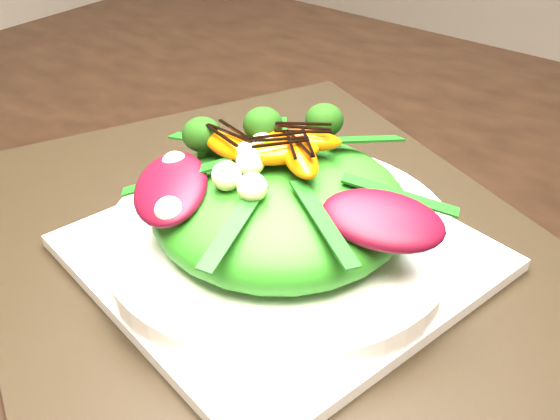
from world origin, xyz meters
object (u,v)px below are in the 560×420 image
Objects in this scene: placemat at (280,260)px; salad_bowl at (280,237)px; lettuce_mound at (280,205)px; dining_table at (518,301)px; plate_base at (280,253)px; orange_segment at (290,148)px.

salad_bowl is (0.00, 0.00, 0.02)m from placemat.
dining_table is at bearing 31.45° from lettuce_mound.
plate_base reaches higher than placemat.
dining_table is 28.75× the size of orange_segment.
placemat is (-0.15, -0.09, 0.02)m from dining_table.
lettuce_mound reaches higher than placemat.
orange_segment is at bearing -153.75° from dining_table.
salad_bowl is (-0.15, -0.09, 0.04)m from dining_table.
salad_bowl is at bearing -148.55° from dining_table.
lettuce_mound is 3.33× the size of orange_segment.
salad_bowl is 1.40× the size of lettuce_mound.
lettuce_mound is at bearing -75.54° from orange_segment.
orange_segment reaches higher than plate_base.
salad_bowl is at bearing 90.00° from placemat.
placemat is 2.10× the size of salad_bowl.
lettuce_mound is at bearing 0.00° from plate_base.
plate_base is 0.08m from orange_segment.
lettuce_mound is (0.00, 0.00, 0.04)m from plate_base.
plate_base is at bearing -148.55° from dining_table.
dining_table is 6.12× the size of plate_base.
dining_table is 0.18m from plate_base.
plate_base is (0.00, 0.00, 0.01)m from placemat.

